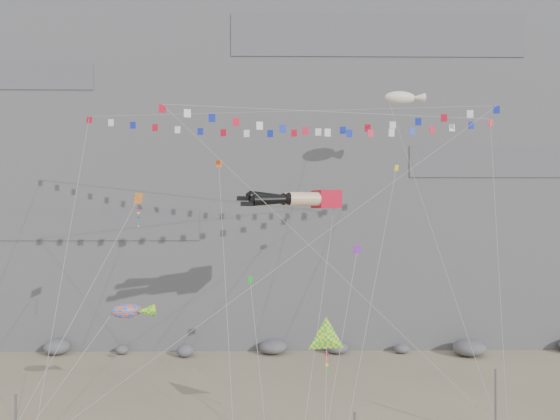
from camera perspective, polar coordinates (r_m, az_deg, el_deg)
cliff at (r=66.78m, az=-0.75°, el=9.98°), size 80.00×28.00×50.00m
talus_boulders at (r=52.29m, az=-0.73°, el=-14.15°), size 60.00×3.00×1.20m
anchor_pole_right at (r=35.66m, az=21.60°, el=-18.40°), size 0.12×0.12×4.13m
legs_kite at (r=39.09m, az=2.09°, el=1.14°), size 7.51×15.13×19.91m
flag_banner_upper at (r=42.29m, az=0.20°, el=10.22°), size 30.99×13.62×27.49m
flag_banner_lower at (r=39.46m, az=6.16°, el=10.08°), size 23.87×9.59×23.22m
harlequin_kite at (r=38.79m, az=-14.65°, el=1.04°), size 6.39×8.54×16.99m
fish_windsock at (r=36.73m, az=-15.75°, el=-10.14°), size 6.58×6.89×10.11m
delta_kite at (r=31.37m, az=4.92°, el=-13.25°), size 2.41×5.06×8.06m
blimp_windsock at (r=47.23m, az=12.46°, el=11.32°), size 4.81×14.37×26.47m
small_kite_a at (r=40.83m, az=-6.38°, el=4.34°), size 2.69×12.89×20.87m
small_kite_b at (r=37.70m, az=8.05°, el=-4.30°), size 3.99×9.67×14.31m
small_kite_c at (r=36.05m, az=-3.12°, el=-7.52°), size 1.96×8.61×11.87m
small_kite_d at (r=41.47m, az=11.95°, el=3.63°), size 6.51×13.75×21.91m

